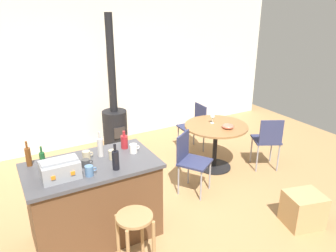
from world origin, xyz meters
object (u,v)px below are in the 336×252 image
(kitchen_island, at_px, (95,201))
(serving_bowl, at_px, (228,126))
(wooden_stool, at_px, (135,230))
(folding_chair_near, at_px, (190,158))
(dining_table, at_px, (216,135))
(bottle_0, at_px, (124,142))
(cup_4, at_px, (89,171))
(bottle_1, at_px, (100,147))
(wood_stove, at_px, (115,120))
(wine_glass, at_px, (212,117))
(folding_chair_left, at_px, (195,124))
(toolbox, at_px, (60,169))
(cup_0, at_px, (113,155))
(cardboard_box, at_px, (303,209))
(bottle_2, at_px, (116,160))
(cup_2, at_px, (86,163))
(bottle_3, at_px, (28,156))
(folding_chair_far, at_px, (268,139))
(cup_3, at_px, (86,155))
(cup_1, at_px, (134,148))

(kitchen_island, relative_size, serving_bowl, 7.88)
(wooden_stool, distance_m, folding_chair_near, 1.64)
(dining_table, distance_m, serving_bowl, 0.30)
(serving_bowl, bearing_deg, bottle_0, -171.39)
(dining_table, bearing_deg, cup_4, -158.31)
(folding_chair_near, relative_size, bottle_1, 2.93)
(wood_stove, relative_size, wine_glass, 16.82)
(folding_chair_left, distance_m, toolbox, 3.14)
(cup_0, distance_m, cardboard_box, 2.40)
(bottle_2, bearing_deg, folding_chair_left, 38.36)
(cup_2, bearing_deg, wood_stove, 62.76)
(wooden_stool, height_order, cardboard_box, wooden_stool)
(bottle_3, distance_m, wine_glass, 2.85)
(toolbox, bearing_deg, bottle_1, 28.39)
(folding_chair_far, xyz_separation_m, toolbox, (-3.26, -0.38, 0.50))
(folding_chair_near, height_order, bottle_3, bottle_3)
(folding_chair_near, bearing_deg, cup_0, -167.21)
(folding_chair_near, bearing_deg, cup_4, -161.66)
(cup_3, bearing_deg, cardboard_box, -27.62)
(folding_chair_left, bearing_deg, cup_0, -145.24)
(kitchen_island, bearing_deg, bottle_1, 40.90)
(folding_chair_far, distance_m, bottle_3, 3.53)
(cup_1, xyz_separation_m, cup_3, (-0.52, 0.10, -0.00))
(toolbox, xyz_separation_m, bottle_2, (0.54, -0.10, 0.01))
(cup_0, relative_size, cardboard_box, 0.27)
(folding_chair_left, height_order, cardboard_box, folding_chair_left)
(cup_2, bearing_deg, cup_1, 6.57)
(folding_chair_near, relative_size, wood_stove, 0.36)
(toolbox, relative_size, cup_0, 3.15)
(toolbox, bearing_deg, folding_chair_near, 12.95)
(wooden_stool, distance_m, folding_chair_far, 2.90)
(bottle_2, xyz_separation_m, bottle_3, (-0.78, 0.53, -0.00))
(wooden_stool, bearing_deg, cup_4, 117.85)
(folding_chair_left, distance_m, wine_glass, 0.75)
(folding_chair_far, height_order, cup_0, cup_0)
(cardboard_box, bearing_deg, wood_stove, 110.54)
(cup_1, bearing_deg, serving_bowl, 14.09)
(dining_table, xyz_separation_m, cup_2, (-2.27, -0.71, 0.40))
(folding_chair_near, xyz_separation_m, bottle_2, (-1.28, -0.52, 0.52))
(folding_chair_near, relative_size, cup_3, 7.15)
(cup_4, bearing_deg, cup_0, 35.56)
(bottle_3, relative_size, cup_2, 2.30)
(kitchen_island, height_order, cup_3, cup_3)
(dining_table, relative_size, bottle_0, 4.58)
(bottle_0, xyz_separation_m, cup_4, (-0.56, -0.44, -0.03))
(wooden_stool, relative_size, bottle_0, 3.07)
(dining_table, relative_size, bottle_1, 3.36)
(bottle_0, relative_size, wine_glass, 1.52)
(toolbox, relative_size, bottle_3, 1.31)
(cup_0, bearing_deg, cup_2, -174.03)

